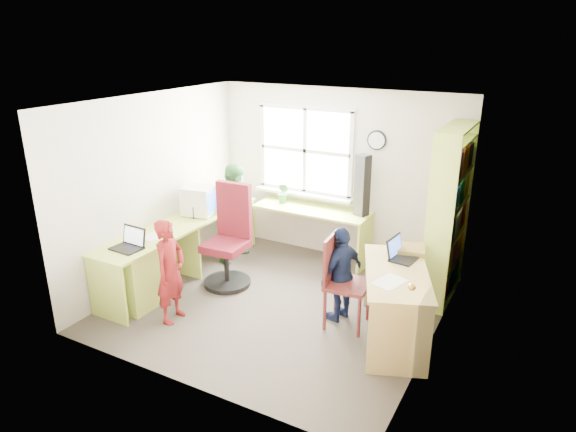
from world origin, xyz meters
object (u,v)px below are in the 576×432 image
Objects in this scene: right_desk at (396,290)px; wooden_chair at (341,278)px; swivel_chair at (229,242)px; person_green at (238,212)px; laptop_left at (130,243)px; laptop_right at (401,253)px; bookshelf at (448,219)px; crt_monitor at (199,201)px; cd_tower at (362,185)px; person_red at (170,271)px; person_navy at (341,274)px; potted_plant at (283,193)px; l_desk at (175,257)px.

wooden_chair reaches higher than right_desk.
person_green is (-0.33, 0.70, 0.13)m from swivel_chair.
laptop_right reaches higher than laptop_left.
crt_monitor is (-3.13, -0.72, -0.05)m from bookshelf.
crt_monitor is (-0.64, 0.24, 0.39)m from swivel_chair.
cd_tower is 2.75m from person_red.
crt_monitor is 0.61m from person_green.
person_navy is (-0.58, -0.23, -0.28)m from laptop_right.
laptop_left is 0.26× the size of person_green.
swivel_chair is at bearing 62.02° from laptop_left.
laptop_left is at bearing 172.39° from person_green.
wooden_chair is at bearing -43.74° from potted_plant.
swivel_chair is (-2.26, 0.26, -0.01)m from right_desk.
cd_tower is 1.78m from person_green.
right_desk is at bearing -76.04° from person_red.
l_desk is 2.84× the size of wooden_chair.
laptop_right is at bearing -1.52° from swivel_chair.
crt_monitor is 1.28× the size of laptop_left.
person_navy is at bearing 104.96° from wooden_chair.
wooden_chair is at bearing -56.96° from cd_tower.
crt_monitor is (-2.29, 0.50, 0.39)m from wooden_chair.
potted_plant is at bearing 74.70° from laptop_left.
bookshelf reaches higher than laptop_left.
bookshelf reaches higher than laptop_right.
right_desk is at bearing -5.41° from wooden_chair.
swivel_chair is at bearing -7.86° from person_red.
laptop_left is at bearing -101.19° from crt_monitor.
person_red reaches higher than crt_monitor.
laptop_right is at bearing -101.59° from person_green.
l_desk is 1.98× the size of right_desk.
cd_tower reaches higher than person_red.
laptop_left is at bearing -51.85° from person_navy.
laptop_right is at bearing -33.11° from cd_tower.
person_red is at bearing -99.89° from cd_tower.
laptop_left is (-0.64, -1.06, 0.24)m from swivel_chair.
potted_plant is (0.12, 1.21, 0.34)m from swivel_chair.
person_green reaches higher than right_desk.
potted_plant is 2.05m from person_navy.
laptop_right is 2.61m from person_green.
laptop_right is at bearing -14.41° from crt_monitor.
wooden_chair is at bearing -12.37° from swivel_chair.
potted_plant is at bearing 80.96° from swivel_chair.
person_navy is (2.08, 0.36, 0.10)m from l_desk.
laptop_right is at bearing -68.32° from person_red.
l_desk is 3.35m from bookshelf.
wooden_chair is 2.21m from person_green.
wooden_chair is 0.87× the size of person_red.
wooden_chair reaches higher than laptop_right.
crt_monitor is at bearing -128.04° from potted_plant.
person_green is (0.13, 1.21, 0.24)m from l_desk.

